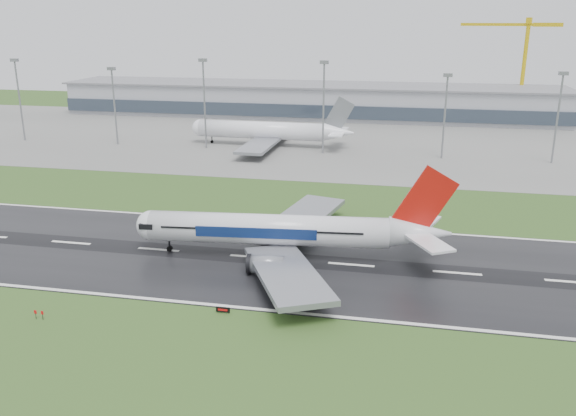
# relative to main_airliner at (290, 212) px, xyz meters

# --- Properties ---
(ground) EXTENTS (520.00, 520.00, 0.00)m
(ground) POSITION_rel_main_airliner_xyz_m (-27.45, -2.07, -9.38)
(ground) COLOR #2A491A
(ground) RESTS_ON ground
(runway) EXTENTS (400.00, 45.00, 0.10)m
(runway) POSITION_rel_main_airliner_xyz_m (-27.45, -2.07, -9.33)
(runway) COLOR black
(runway) RESTS_ON ground
(apron) EXTENTS (400.00, 130.00, 0.08)m
(apron) POSITION_rel_main_airliner_xyz_m (-27.45, 122.93, -9.34)
(apron) COLOR slate
(apron) RESTS_ON ground
(terminal) EXTENTS (240.00, 36.00, 15.00)m
(terminal) POSITION_rel_main_airliner_xyz_m (-27.45, 182.93, -1.88)
(terminal) COLOR #92949D
(terminal) RESTS_ON ground
(main_airliner) EXTENTS (68.45, 65.76, 18.56)m
(main_airliner) POSITION_rel_main_airliner_xyz_m (0.00, 0.00, 0.00)
(main_airliner) COLOR silver
(main_airliner) RESTS_ON runway
(parked_airliner) EXTENTS (64.79, 60.51, 18.61)m
(parked_airliner) POSITION_rel_main_airliner_xyz_m (-30.02, 106.98, 0.01)
(parked_airliner) COLOR white
(parked_airliner) RESTS_ON apron
(tower_crane) EXTENTS (44.58, 20.83, 46.51)m
(tower_crane) POSITION_rel_main_airliner_xyz_m (74.00, 197.93, 13.88)
(tower_crane) COLOR gold
(tower_crane) RESTS_ON ground
(runway_sign) EXTENTS (2.31, 0.54, 1.04)m
(runway_sign) POSITION_rel_main_airliner_xyz_m (-5.92, -26.11, -8.86)
(runway_sign) COLOR black
(runway_sign) RESTS_ON ground
(floodmast_0) EXTENTS (0.64, 0.64, 30.44)m
(floodmast_0) POSITION_rel_main_airliner_xyz_m (-126.95, 97.93, 5.84)
(floodmast_0) COLOR gray
(floodmast_0) RESTS_ON ground
(floodmast_1) EXTENTS (0.64, 0.64, 27.85)m
(floodmast_1) POSITION_rel_main_airliner_xyz_m (-87.13, 97.93, 4.54)
(floodmast_1) COLOR gray
(floodmast_1) RESTS_ON ground
(floodmast_2) EXTENTS (0.64, 0.64, 31.36)m
(floodmast_2) POSITION_rel_main_airliner_xyz_m (-51.47, 97.93, 6.30)
(floodmast_2) COLOR gray
(floodmast_2) RESTS_ON ground
(floodmast_3) EXTENTS (0.64, 0.64, 31.20)m
(floodmast_3) POSITION_rel_main_airliner_xyz_m (-7.75, 97.93, 6.22)
(floodmast_3) COLOR gray
(floodmast_3) RESTS_ON ground
(floodmast_4) EXTENTS (0.64, 0.64, 27.57)m
(floodmast_4) POSITION_rel_main_airliner_xyz_m (33.62, 97.93, 4.41)
(floodmast_4) COLOR gray
(floodmast_4) RESTS_ON ground
(floodmast_5) EXTENTS (0.64, 0.64, 28.75)m
(floodmast_5) POSITION_rel_main_airliner_xyz_m (69.32, 97.93, 5.00)
(floodmast_5) COLOR gray
(floodmast_5) RESTS_ON ground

